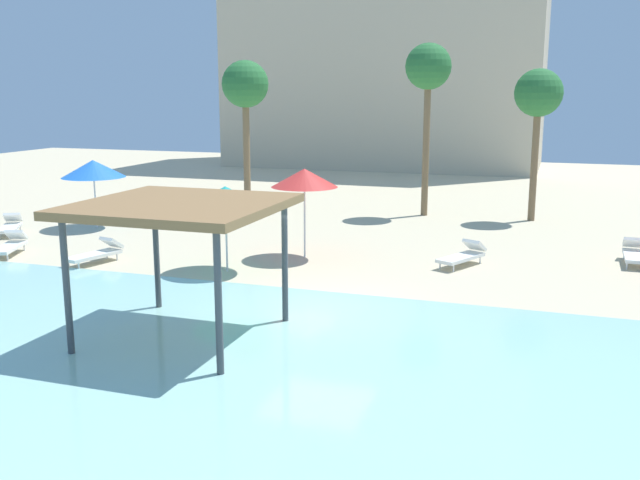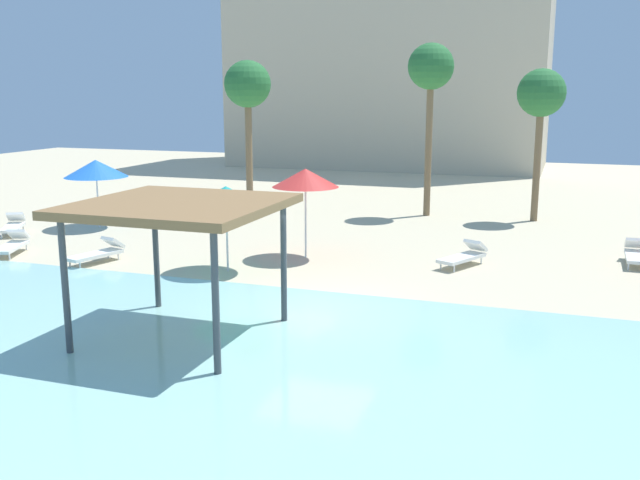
% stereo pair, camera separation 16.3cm
% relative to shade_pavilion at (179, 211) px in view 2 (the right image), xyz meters
% --- Properties ---
extents(ground_plane, '(80.00, 80.00, 0.00)m').
position_rel_shade_pavilion_xyz_m(ground_plane, '(2.07, 2.77, -2.77)').
color(ground_plane, beige).
extents(lagoon_water, '(44.00, 13.50, 0.04)m').
position_rel_shade_pavilion_xyz_m(lagoon_water, '(2.07, -2.48, -2.75)').
color(lagoon_water, '#99D1C6').
rests_on(lagoon_water, ground).
extents(shade_pavilion, '(4.02, 4.02, 2.96)m').
position_rel_shade_pavilion_xyz_m(shade_pavilion, '(0.00, 0.00, 0.00)').
color(shade_pavilion, '#42474C').
rests_on(shade_pavilion, ground).
extents(beach_umbrella_teal_0, '(2.25, 2.25, 2.52)m').
position_rel_shade_pavilion_xyz_m(beach_umbrella_teal_0, '(-1.69, 5.52, -0.56)').
color(beach_umbrella_teal_0, silver).
rests_on(beach_umbrella_teal_0, ground).
extents(beach_umbrella_red_2, '(2.10, 2.10, 2.84)m').
position_rel_shade_pavilion_xyz_m(beach_umbrella_red_2, '(-0.14, 7.98, -0.23)').
color(beach_umbrella_red_2, silver).
rests_on(beach_umbrella_red_2, ground).
extents(beach_umbrella_blue_3, '(2.41, 2.41, 2.63)m').
position_rel_shade_pavilion_xyz_m(beach_umbrella_blue_3, '(-9.54, 10.13, -0.47)').
color(beach_umbrella_blue_3, silver).
rests_on(beach_umbrella_blue_3, ground).
extents(lounge_chair_0, '(1.50, 1.93, 0.74)m').
position_rel_shade_pavilion_xyz_m(lounge_chair_0, '(-11.76, 7.99, -2.44)').
color(lounge_chair_0, white).
rests_on(lounge_chair_0, ground).
extents(lounge_chair_1, '(0.64, 1.91, 0.74)m').
position_rel_shade_pavilion_xyz_m(lounge_chair_1, '(9.76, 10.41, -2.44)').
color(lounge_chair_1, white).
rests_on(lounge_chair_1, ground).
extents(lounge_chair_2, '(1.24, 1.99, 0.74)m').
position_rel_shade_pavilion_xyz_m(lounge_chair_2, '(-9.32, 5.24, -2.44)').
color(lounge_chair_2, white).
rests_on(lounge_chair_2, ground).
extents(lounge_chair_4, '(1.37, 1.97, 0.74)m').
position_rel_shade_pavilion_xyz_m(lounge_chair_4, '(4.82, 8.47, -2.44)').
color(lounge_chair_4, white).
rests_on(lounge_chair_4, ground).
extents(lounge_chair_5, '(1.08, 1.99, 0.74)m').
position_rel_shade_pavilion_xyz_m(lounge_chair_5, '(-5.94, 5.18, -2.44)').
color(lounge_chair_5, white).
rests_on(lounge_chair_5, ground).
extents(palm_tree_0, '(1.90, 1.90, 6.09)m').
position_rel_shade_pavilion_xyz_m(palm_tree_0, '(6.43, 17.14, 2.23)').
color(palm_tree_0, brown).
rests_on(palm_tree_0, ground).
extents(palm_tree_1, '(1.90, 1.90, 7.16)m').
position_rel_shade_pavilion_xyz_m(palm_tree_1, '(2.03, 17.00, 3.23)').
color(palm_tree_1, brown).
rests_on(palm_tree_1, ground).
extents(palm_tree_2, '(1.90, 1.90, 6.44)m').
position_rel_shade_pavilion_xyz_m(palm_tree_2, '(-4.85, 14.00, 2.56)').
color(palm_tree_2, brown).
rests_on(palm_tree_2, ground).
extents(hotel_block_0, '(21.32, 10.57, 20.09)m').
position_rel_shade_pavilion_xyz_m(hotel_block_0, '(-4.58, 37.67, 7.27)').
color(hotel_block_0, beige).
rests_on(hotel_block_0, ground).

